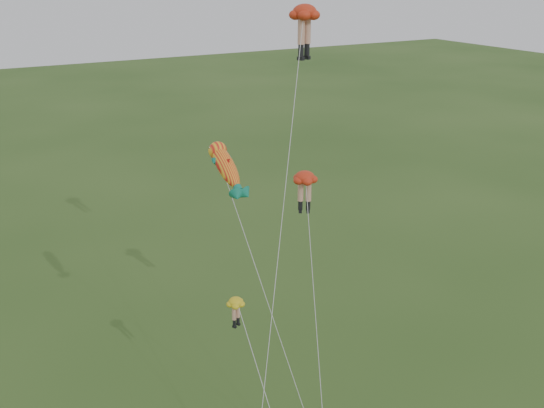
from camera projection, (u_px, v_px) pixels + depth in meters
legs_kite_red_high at (304, 21)px, 31.21m from camera, size 9.47×10.62×22.01m
legs_kite_red_mid at (305, 185)px, 32.86m from camera, size 5.18×10.33×13.47m
legs_kite_yellow at (239, 316)px, 29.17m from camera, size 1.25×9.19×8.85m
fish_kite at (226, 167)px, 27.35m from camera, size 3.27×6.79×16.54m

